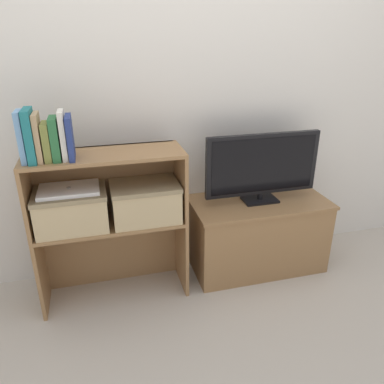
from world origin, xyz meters
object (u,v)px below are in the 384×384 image
at_px(book_forest, 55,139).
at_px(book_olive, 47,142).
at_px(storage_basket_left, 72,208).
at_px(laptop, 69,189).
at_px(book_tan, 38,138).
at_px(book_ivory, 63,135).
at_px(storage_basket_right, 145,200).
at_px(tv_stand, 257,234).
at_px(book_navy, 70,138).
at_px(tv, 262,166).
at_px(book_skyblue, 22,137).
at_px(book_teal, 30,136).

bearing_deg(book_forest, book_olive, 180.00).
bearing_deg(storage_basket_left, laptop, 0.00).
xyz_separation_m(book_tan, book_ivory, (0.12, 0.00, 0.00)).
xyz_separation_m(book_ivory, storage_basket_right, (0.39, 0.03, -0.41)).
distance_m(book_forest, storage_basket_left, 0.40).
relative_size(book_forest, storage_basket_right, 0.56).
relative_size(tv_stand, book_navy, 4.09).
height_order(tv, book_olive, book_olive).
bearing_deg(book_skyblue, book_ivory, 0.00).
bearing_deg(tv_stand, book_ivory, -174.52).
height_order(book_navy, storage_basket_left, book_navy).
height_order(book_teal, book_olive, book_teal).
height_order(book_olive, book_navy, book_navy).
bearing_deg(storage_basket_left, tv_stand, 3.71).
bearing_deg(book_tan, book_navy, 0.00).
xyz_separation_m(book_olive, laptop, (0.07, 0.03, -0.28)).
xyz_separation_m(tv, storage_basket_right, (-0.75, -0.07, -0.11)).
distance_m(tv, book_navy, 1.15).
xyz_separation_m(book_forest, storage_basket_left, (0.03, 0.03, -0.40)).
height_order(book_navy, laptop, book_navy).
bearing_deg(book_ivory, storage_basket_left, 108.58).
bearing_deg(book_teal, book_skyblue, 180.00).
distance_m(tv, storage_basket_left, 1.16).
bearing_deg(book_navy, book_forest, 180.00).
height_order(tv_stand, book_ivory, book_ivory).
height_order(book_forest, storage_basket_right, book_forest).
bearing_deg(book_tan, book_skyblue, 180.00).
distance_m(book_olive, book_ivory, 0.08).
bearing_deg(book_navy, book_skyblue, 180.00).
bearing_deg(book_olive, book_teal, 180.00).
xyz_separation_m(book_skyblue, laptop, (0.18, 0.03, -0.31)).
bearing_deg(tv, laptop, -176.37).
relative_size(tv_stand, book_teal, 3.44).
bearing_deg(tv, book_ivory, -174.60).
distance_m(book_skyblue, book_olive, 0.11).
height_order(storage_basket_left, storage_basket_right, same).
relative_size(book_teal, book_ivory, 1.07).
height_order(book_ivory, laptop, book_ivory).
xyz_separation_m(tv, book_ivory, (-1.14, -0.11, 0.30)).
bearing_deg(book_forest, book_skyblue, 180.00).
relative_size(book_tan, storage_basket_right, 0.62).
height_order(tv_stand, book_tan, book_tan).
bearing_deg(tv_stand, storage_basket_right, -174.31).
distance_m(book_forest, book_ivory, 0.04).
height_order(book_forest, storage_basket_left, book_forest).
bearing_deg(book_olive, storage_basket_left, 27.08).
xyz_separation_m(tv, book_teal, (-1.29, -0.11, 0.31)).
bearing_deg(book_tan, book_forest, 0.00).
bearing_deg(book_skyblue, tv_stand, 4.70).
height_order(book_tan, book_ivory, book_ivory).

